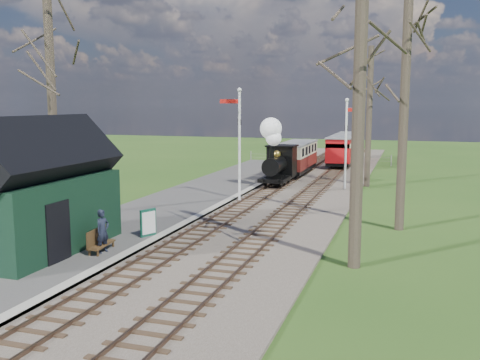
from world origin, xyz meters
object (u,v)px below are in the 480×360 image
object	(u,v)px
semaphore_far	(347,137)
person	(103,231)
station_shed	(38,193)
locomotive	(277,156)
red_carriage_b	(348,146)
red_carriage_a	(341,151)
sign_board	(148,223)
coach	(297,156)
bench	(99,241)
semaphore_near	(238,136)

from	to	relation	value
semaphore_far	person	world-z (taller)	semaphore_far
station_shed	locomotive	distance (m)	18.35
station_shed	red_carriage_b	size ratio (longest dim) A/B	1.25
red_carriage_a	sign_board	world-z (taller)	red_carriage_a
coach	bench	distance (m)	23.53
locomotive	person	world-z (taller)	locomotive
station_shed	coach	xyz separation A→B (m)	(4.30, 23.91, -0.80)
semaphore_far	locomotive	world-z (taller)	semaphore_far
coach	red_carriage_a	bearing A→B (deg)	65.43
semaphore_near	semaphore_far	bearing A→B (deg)	49.40
sign_board	person	size ratio (longest dim) A/B	0.71
semaphore_far	red_carriage_b	world-z (taller)	semaphore_far
semaphore_near	locomotive	bearing A→B (deg)	82.62
coach	semaphore_far	bearing A→B (deg)	-53.47
semaphore_far	red_carriage_a	distance (m)	11.87
station_shed	red_carriage_b	distance (m)	35.77
semaphore_near	red_carriage_b	distance (m)	23.43
station_shed	bench	bearing A→B (deg)	13.52
locomotive	semaphore_far	bearing A→B (deg)	2.06
person	station_shed	bearing A→B (deg)	113.93
bench	red_carriage_a	bearing A→B (deg)	80.56
sign_board	person	world-z (taller)	person
sign_board	person	bearing A→B (deg)	-99.55
locomotive	bench	xyz separation A→B (m)	(-2.23, -17.35, -1.42)
person	bench	bearing A→B (deg)	84.33
locomotive	bench	world-z (taller)	locomotive
red_carriage_a	station_shed	bearing A→B (deg)	-103.12
locomotive	sign_board	size ratio (longest dim) A/B	4.02
red_carriage_b	person	xyz separation A→B (m)	(-4.62, -34.67, -0.51)
red_carriage_a	sign_board	distance (m)	26.94
locomotive	red_carriage_b	xyz separation A→B (m)	(2.61, 17.25, -0.53)
red_carriage_a	red_carriage_b	distance (m)	5.50
locomotive	sign_board	xyz separation A→B (m)	(-1.57, -14.86, -1.27)
semaphore_near	coach	distance (m)	12.12
coach	bench	world-z (taller)	coach
coach	person	xyz separation A→B (m)	(-2.02, -23.49, -0.51)
red_carriage_b	red_carriage_a	bearing A→B (deg)	-90.00
station_shed	person	distance (m)	2.66
semaphore_near	sign_board	bearing A→B (deg)	-95.17
semaphore_near	red_carriage_a	size ratio (longest dim) A/B	1.24
semaphore_near	red_carriage_b	world-z (taller)	semaphore_near
bench	semaphore_near	bearing A→B (deg)	82.72
semaphore_far	bench	distance (m)	18.92
bench	coach	bearing A→B (deg)	84.54
red_carriage_b	person	bearing A→B (deg)	-97.58
semaphore_far	person	size ratio (longest dim) A/B	3.75
locomotive	red_carriage_b	size ratio (longest dim) A/B	0.86
sign_board	bench	world-z (taller)	sign_board
red_carriage_b	bench	world-z (taller)	red_carriage_b
red_carriage_b	sign_board	bearing A→B (deg)	-97.43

